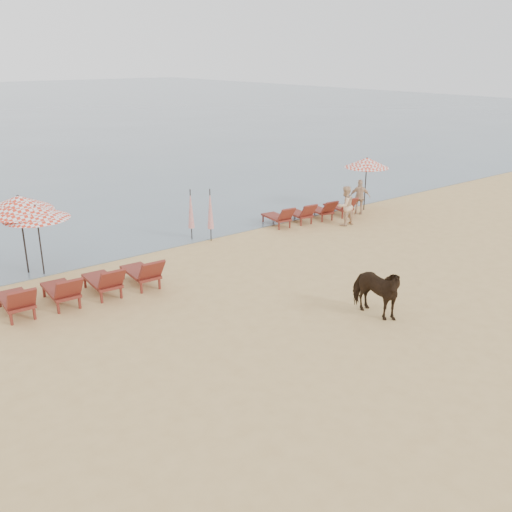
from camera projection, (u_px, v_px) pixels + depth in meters
The scene contains 11 objects.
ground at pixel (387, 357), 13.32m from camera, with size 120.00×120.00×0.00m, color tan.
lounger_cluster_left at pixel (84, 285), 16.20m from camera, with size 4.46×2.07×0.69m.
lounger_cluster_right at pixel (311, 211), 24.01m from camera, with size 4.06×2.10×0.62m.
umbrella_open_left_a at pixel (36, 212), 17.59m from camera, with size 2.03×2.03×2.31m.
umbrella_open_left_b at pixel (19, 203), 17.62m from camera, with size 2.10×2.14×2.68m.
umbrella_open_right at pixel (367, 163), 25.15m from camera, with size 1.96×1.96×2.39m.
umbrella_closed_left at pixel (191, 209), 21.29m from camera, with size 0.24×0.24×1.97m.
umbrella_closed_right at pixel (210, 209), 21.17m from camera, with size 0.24×0.24×2.01m.
cow at pixel (375, 291), 15.17m from camera, with size 0.78×1.72×1.45m, color black.
beachgoer_right_a at pixel (345, 206), 23.30m from camera, with size 0.79×0.62×1.63m, color #D9AF88.
beachgoer_right_b at pixel (360, 197), 24.90m from camera, with size 0.91×0.38×1.55m, color tan.
Camera 1 is at (-9.61, -7.43, 6.69)m, focal length 40.00 mm.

